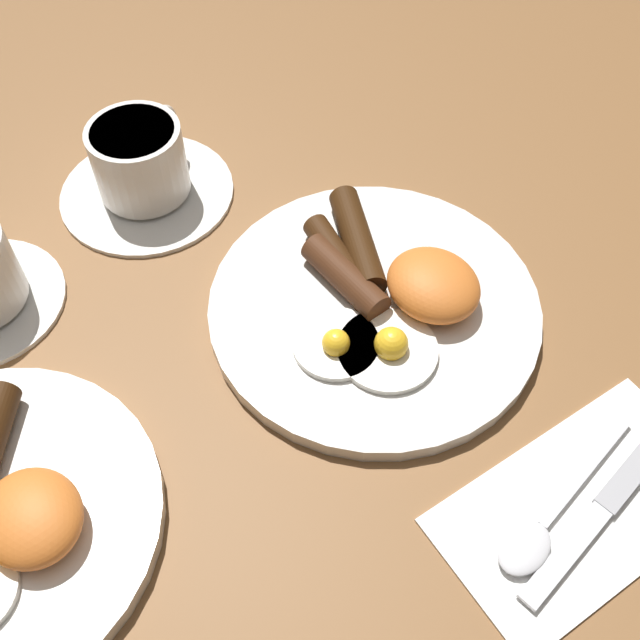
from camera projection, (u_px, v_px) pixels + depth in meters
name	position (u px, v px, depth m)	size (l,w,h in m)	color
ground_plane	(373.00, 313.00, 0.65)	(3.00, 3.00, 0.00)	brown
breakfast_plate_near	(378.00, 301.00, 0.64)	(0.28, 0.28, 0.05)	silver
teacup_near	(142.00, 169.00, 0.71)	(0.17, 0.17, 0.08)	silver
napkin	(581.00, 507.00, 0.54)	(0.12, 0.22, 0.01)	white
knife	(604.00, 507.00, 0.53)	(0.03, 0.17, 0.01)	silver
spoon	(539.00, 530.00, 0.52)	(0.04, 0.16, 0.01)	silver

